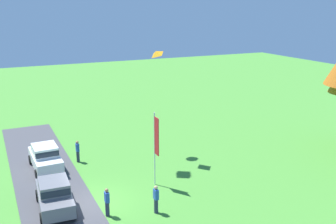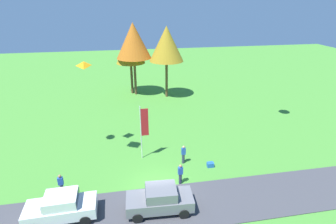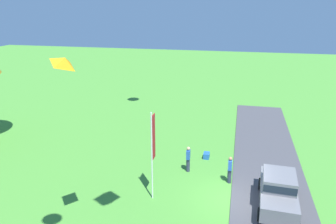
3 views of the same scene
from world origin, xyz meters
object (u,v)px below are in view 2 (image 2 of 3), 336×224
person_beside_suv (183,154)px  person_watching_sky (180,174)px  kite_diamond_high_left (84,64)px  cooler_box (210,165)px  tree_right_of_center (133,41)px  flag_banner (143,126)px  tree_far_right (167,44)px  person_on_lawn (61,184)px  car_sedan_near_entrance (61,206)px  car_sedan_by_flagpole (160,199)px  tree_lone_near (130,49)px

person_beside_suv → person_watching_sky: 2.79m
kite_diamond_high_left → cooler_box: bearing=-23.9°
tree_right_of_center → flag_banner: 18.03m
tree_far_right → flag_banner: tree_far_right is taller
person_on_lawn → tree_right_of_center: (6.70, 21.19, 6.96)m
car_sedan_near_entrance → person_beside_suv: (9.12, 4.81, -0.16)m
kite_diamond_high_left → car_sedan_near_entrance: bearing=-99.1°
car_sedan_by_flagpole → tree_lone_near: tree_lone_near is taller
tree_far_right → person_watching_sky: bearing=-96.7°
car_sedan_by_flagpole → flag_banner: size_ratio=0.89×
car_sedan_by_flagpole → cooler_box: car_sedan_by_flagpole is taller
car_sedan_near_entrance → tree_right_of_center: tree_right_of_center is taller
car_sedan_near_entrance → car_sedan_by_flagpole: (6.31, -0.42, 0.00)m
person_watching_sky → cooler_box: 3.51m
tree_lone_near → person_on_lawn: bearing=-105.9°
person_on_lawn → kite_diamond_high_left: 9.55m
flag_banner → kite_diamond_high_left: size_ratio=5.35×
car_sedan_by_flagpole → person_beside_suv: bearing=61.8°
person_beside_suv → tree_far_right: 18.36m
person_on_lawn → tree_lone_near: size_ratio=0.19×
person_on_lawn → person_watching_sky: 8.75m
car_sedan_near_entrance → person_on_lawn: 2.51m
person_on_lawn → tree_far_right: bearing=60.3°
kite_diamond_high_left → person_watching_sky: bearing=-41.3°
car_sedan_near_entrance → person_beside_suv: 10.31m
car_sedan_by_flagpole → person_beside_suv: 5.94m
car_sedan_by_flagpole → tree_lone_near: bearing=91.3°
person_watching_sky → kite_diamond_high_left: 11.81m
person_watching_sky → cooler_box: bearing=29.4°
person_beside_suv → kite_diamond_high_left: size_ratio=1.82×
person_on_lawn → flag_banner: 7.76m
car_sedan_near_entrance → person_watching_sky: car_sedan_near_entrance is taller
car_sedan_near_entrance → person_beside_suv: size_ratio=2.60×
person_on_lawn → tree_lone_near: tree_lone_near is taller
person_on_lawn → tree_far_right: (11.08, 19.39, 6.69)m
car_sedan_near_entrance → tree_lone_near: 25.55m
car_sedan_near_entrance → tree_far_right: bearing=64.1°
tree_lone_near → tree_far_right: bearing=-26.3°
car_sedan_by_flagpole → tree_far_right: bearing=79.1°
person_watching_sky → cooler_box: (3.00, 1.70, -0.68)m
person_watching_sky → tree_lone_near: tree_lone_near is taller
person_on_lawn → kite_diamond_high_left: (1.81, 5.80, 7.37)m
person_on_lawn → kite_diamond_high_left: kite_diamond_high_left is taller
car_sedan_near_entrance → cooler_box: (11.26, 3.86, -0.84)m
cooler_box → car_sedan_by_flagpole: bearing=-139.2°
car_sedan_near_entrance → car_sedan_by_flagpole: bearing=-3.8°
person_watching_sky → tree_lone_near: 22.98m
cooler_box → person_beside_suv: bearing=155.9°
tree_right_of_center → flag_banner: (-0.33, -17.41, -4.66)m
tree_lone_near → flag_banner: size_ratio=1.75×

